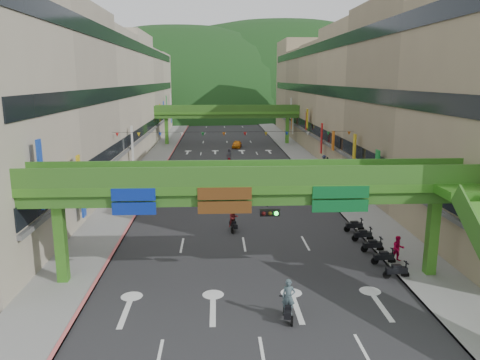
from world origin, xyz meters
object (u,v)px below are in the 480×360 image
at_px(car_silver, 205,169).
at_px(pedestrian_red, 398,251).
at_px(scooter_rider_mid, 233,219).
at_px(overpass_near, 267,198).
at_px(car_yellow, 237,144).
at_px(scooter_rider_near, 288,301).

height_order(car_silver, pedestrian_red, pedestrian_red).
relative_size(scooter_rider_mid, car_silver, 0.50).
height_order(overpass_near, car_yellow, overpass_near).
height_order(scooter_rider_near, car_yellow, scooter_rider_near).
xyz_separation_m(car_yellow, pedestrian_red, (8.26, -52.25, 0.22)).
bearing_deg(overpass_near, scooter_rider_near, -81.90).
distance_m(overpass_near, car_silver, 33.29).
bearing_deg(pedestrian_red, overpass_near, -166.71).
distance_m(scooter_rider_near, car_silver, 37.40).
relative_size(scooter_rider_near, car_silver, 0.56).
distance_m(car_silver, pedestrian_red, 32.85).
bearing_deg(scooter_rider_near, car_silver, 97.67).
distance_m(scooter_rider_near, scooter_rider_mid, 14.22).
xyz_separation_m(overpass_near, scooter_rider_near, (0.62, -4.38, -4.18)).
height_order(scooter_rider_mid, pedestrian_red, scooter_rider_mid).
distance_m(overpass_near, pedestrian_red, 10.22).
xyz_separation_m(overpass_near, pedestrian_red, (8.87, 2.62, -4.36)).
bearing_deg(car_silver, pedestrian_red, -68.89).
bearing_deg(scooter_rider_mid, overpass_near, -80.59).
bearing_deg(scooter_rider_mid, scooter_rider_near, -81.00).
xyz_separation_m(scooter_rider_mid, car_silver, (-2.77, 23.02, -0.34)).
bearing_deg(car_silver, car_yellow, 74.70).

